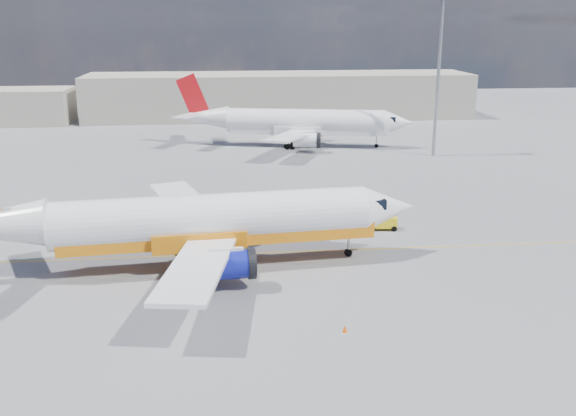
{
  "coord_description": "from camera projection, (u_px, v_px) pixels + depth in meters",
  "views": [
    {
      "loc": [
        -5.4,
        -44.11,
        17.61
      ],
      "look_at": [
        -0.61,
        3.4,
        3.5
      ],
      "focal_mm": 40.0,
      "sensor_mm": 36.0,
      "label": 1
    }
  ],
  "objects": [
    {
      "name": "second_jet",
      "position": [
        298.0,
        123.0,
        91.26
      ],
      "size": [
        33.96,
        26.24,
        10.25
      ],
      "rotation": [
        0.0,
        0.0,
        -0.19
      ],
      "color": "white",
      "rests_on": "ground"
    },
    {
      "name": "floodlight_mast",
      "position": [
        439.0,
        61.0,
        82.44
      ],
      "size": [
        1.51,
        1.51,
        20.69
      ],
      "color": "#96969D",
      "rests_on": "ground"
    },
    {
      "name": "traffic_cone",
      "position": [
        345.0,
        329.0,
        37.36
      ],
      "size": [
        0.37,
        0.37,
        0.52
      ],
      "color": "white",
      "rests_on": "ground"
    },
    {
      "name": "gse_tug",
      "position": [
        381.0,
        220.0,
        55.65
      ],
      "size": [
        2.5,
        1.64,
        1.72
      ],
      "rotation": [
        0.0,
        0.0,
        -0.07
      ],
      "color": "black",
      "rests_on": "ground"
    },
    {
      "name": "main_jet",
      "position": [
        197.0,
        222.0,
        46.46
      ],
      "size": [
        34.58,
        27.25,
        10.49
      ],
      "rotation": [
        0.0,
        0.0,
        0.09
      ],
      "color": "white",
      "rests_on": "ground"
    },
    {
      "name": "ground",
      "position": [
        301.0,
        266.0,
        47.6
      ],
      "size": [
        240.0,
        240.0,
        0.0
      ],
      "primitive_type": "plane",
      "color": "slate",
      "rests_on": "ground"
    },
    {
      "name": "taxi_line",
      "position": [
        296.0,
        252.0,
        50.46
      ],
      "size": [
        70.0,
        0.15,
        0.01
      ],
      "primitive_type": "cube",
      "color": "gold",
      "rests_on": "ground"
    },
    {
      "name": "terminal_main",
      "position": [
        279.0,
        96.0,
        118.51
      ],
      "size": [
        70.0,
        14.0,
        8.0
      ],
      "primitive_type": "cube",
      "color": "#AAA392",
      "rests_on": "ground"
    }
  ]
}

